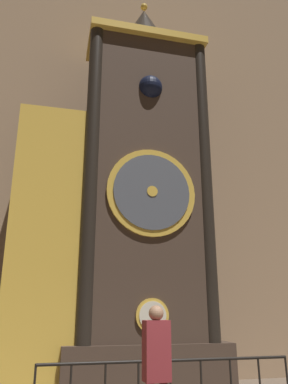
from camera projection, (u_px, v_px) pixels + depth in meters
name	position (u px, v px, depth m)	size (l,w,h in m)	color
cathedral_back_wall	(125.00, 133.00, 11.13)	(24.00, 0.32, 13.52)	#997A5B
clock_tower	(125.00, 203.00, 8.92)	(4.79, 1.76, 10.20)	#423328
visitor_near	(157.00, 363.00, 4.90)	(0.35, 0.24, 1.81)	#461518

